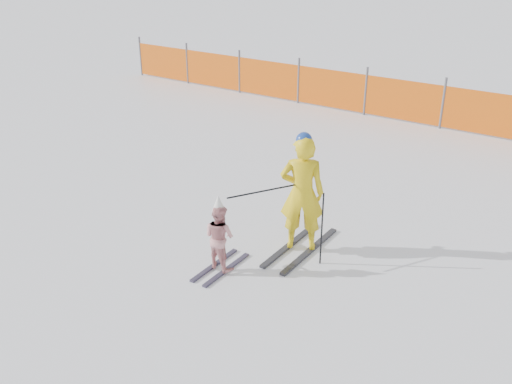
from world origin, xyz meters
TOP-DOWN VIEW (x-y plane):
  - ground at (0.00, 0.00)m, footprint 120.00×120.00m
  - adult at (0.49, 0.97)m, footprint 0.77×1.59m
  - child at (-0.17, -0.15)m, footprint 0.51×1.03m
  - ski_poles at (0.56, 0.59)m, footprint 1.08×0.92m
  - safety_fence at (-1.32, 7.89)m, footprint 16.60×0.06m

SIDE VIEW (x-z plane):
  - ground at x=0.00m, z-range 0.00..0.00m
  - child at x=-0.17m, z-range -0.05..1.10m
  - safety_fence at x=-1.32m, z-range -0.07..1.18m
  - ski_poles at x=0.56m, z-range 0.25..1.38m
  - adult at x=0.49m, z-range 0.00..1.86m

